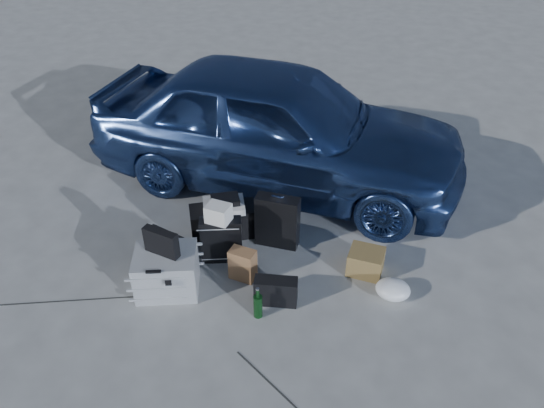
# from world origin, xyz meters

# --- Properties ---
(ground) EXTENTS (60.00, 60.00, 0.00)m
(ground) POSITION_xyz_m (0.00, 0.00, 0.00)
(ground) COLOR #AAABA6
(ground) RESTS_ON ground
(car) EXTENTS (4.74, 2.28, 1.56)m
(car) POSITION_xyz_m (-0.02, 2.10, 0.78)
(car) COLOR #355292
(car) RESTS_ON ground
(pelican_case) EXTENTS (0.71, 0.64, 0.43)m
(pelican_case) POSITION_xyz_m (-0.65, -0.12, 0.22)
(pelican_case) COLOR #9B9EA0
(pelican_case) RESTS_ON ground
(laptop_bag) EXTENTS (0.37, 0.17, 0.27)m
(laptop_bag) POSITION_xyz_m (-0.67, -0.10, 0.57)
(laptop_bag) COLOR black
(laptop_bag) RESTS_ON pelican_case
(briefcase) EXTENTS (0.44, 0.24, 0.34)m
(briefcase) POSITION_xyz_m (-0.82, 0.31, 0.17)
(briefcase) COLOR black
(briefcase) RESTS_ON ground
(suitcase_left) EXTENTS (0.48, 0.20, 0.61)m
(suitcase_left) POSITION_xyz_m (0.26, 0.81, 0.30)
(suitcase_left) COLOR black
(suitcase_left) RESTS_ON ground
(suitcase_right) EXTENTS (0.46, 0.27, 0.52)m
(suitcase_right) POSITION_xyz_m (-0.26, 0.43, 0.26)
(suitcase_right) COLOR black
(suitcase_right) RESTS_ON ground
(white_carton) EXTENTS (0.26, 0.22, 0.19)m
(white_carton) POSITION_xyz_m (-0.26, 0.41, 0.61)
(white_carton) COLOR white
(white_carton) RESTS_ON suitcase_right
(duffel_bag) EXTENTS (0.79, 0.58, 0.36)m
(duffel_bag) POSITION_xyz_m (-0.36, 0.84, 0.18)
(duffel_bag) COLOR black
(duffel_bag) RESTS_ON ground
(flat_box_white) EXTENTS (0.54, 0.47, 0.08)m
(flat_box_white) POSITION_xyz_m (-0.35, 0.83, 0.40)
(flat_box_white) COLOR white
(flat_box_white) RESTS_ON duffel_bag
(flat_box_black) EXTENTS (0.36, 0.32, 0.06)m
(flat_box_black) POSITION_xyz_m (-0.33, 0.84, 0.47)
(flat_box_black) COLOR black
(flat_box_black) RESTS_ON flat_box_white
(kraft_bag) EXTENTS (0.28, 0.20, 0.34)m
(kraft_bag) POSITION_xyz_m (0.04, 0.20, 0.17)
(kraft_bag) COLOR #9B6C43
(kraft_bag) RESTS_ON ground
(cardboard_box) EXTENTS (0.38, 0.34, 0.26)m
(cardboard_box) POSITION_xyz_m (1.25, 0.57, 0.13)
(cardboard_box) COLOR olive
(cardboard_box) RESTS_ON ground
(plastic_bag) EXTENTS (0.34, 0.30, 0.19)m
(plastic_bag) POSITION_xyz_m (1.54, 0.26, 0.09)
(plastic_bag) COLOR white
(plastic_bag) RESTS_ON ground
(messenger_bag) EXTENTS (0.43, 0.20, 0.29)m
(messenger_bag) POSITION_xyz_m (0.44, -0.07, 0.14)
(messenger_bag) COLOR black
(messenger_bag) RESTS_ON ground
(green_bottle) EXTENTS (0.09, 0.09, 0.34)m
(green_bottle) POSITION_xyz_m (0.32, -0.28, 0.17)
(green_bottle) COLOR black
(green_bottle) RESTS_ON ground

